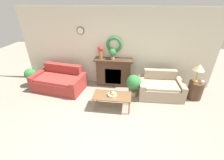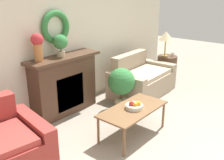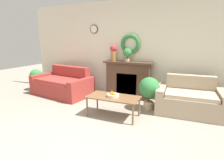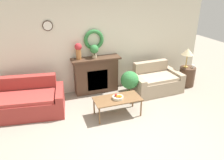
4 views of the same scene
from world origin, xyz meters
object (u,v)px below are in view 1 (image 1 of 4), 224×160
(side_table_by_loveseat, at_px, (195,90))
(potted_plant_floor_by_loveseat, at_px, (134,83))
(mug, at_px, (203,82))
(coffee_table, at_px, (112,96))
(couch_left, at_px, (59,81))
(table_lamp, at_px, (199,68))
(loveseat_right, at_px, (160,88))
(potted_plant_floor_by_couch, at_px, (31,76))
(vase_on_mantel_left, at_px, (100,51))
(fruit_bowl, at_px, (112,94))
(fireplace, at_px, (114,72))
(potted_plant_on_mantel, at_px, (113,53))

(side_table_by_loveseat, bearing_deg, potted_plant_floor_by_loveseat, -175.11)
(mug, bearing_deg, side_table_by_loveseat, 142.13)
(mug, bearing_deg, coffee_table, -163.81)
(coffee_table, height_order, mug, mug)
(couch_left, bearing_deg, mug, 7.75)
(table_lamp, bearing_deg, loveseat_right, -176.98)
(side_table_by_loveseat, bearing_deg, table_lamp, 141.34)
(table_lamp, height_order, potted_plant_floor_by_couch, table_lamp)
(coffee_table, bearing_deg, loveseat_right, 29.85)
(vase_on_mantel_left, distance_m, potted_plant_floor_by_loveseat, 1.59)
(fruit_bowl, xyz_separation_m, mug, (2.70, 0.81, 0.14))
(table_lamp, distance_m, vase_on_mantel_left, 3.17)
(loveseat_right, xyz_separation_m, potted_plant_floor_by_loveseat, (-0.88, -0.16, 0.21))
(coffee_table, relative_size, potted_plant_floor_by_couch, 1.59)
(coffee_table, distance_m, vase_on_mantel_left, 1.75)
(fireplace, bearing_deg, couch_left, -164.09)
(potted_plant_on_mantel, bearing_deg, vase_on_mantel_left, 177.31)
(potted_plant_on_mantel, xyz_separation_m, potted_plant_floor_by_loveseat, (0.77, -0.67, -0.76))
(side_table_by_loveseat, height_order, table_lamp, table_lamp)
(mug, relative_size, vase_on_mantel_left, 0.21)
(side_table_by_loveseat, xyz_separation_m, potted_plant_on_mantel, (-2.76, 0.50, 0.97))
(coffee_table, bearing_deg, potted_plant_floor_by_loveseat, 48.69)
(mug, bearing_deg, potted_plant_on_mantel, 168.52)
(fireplace, bearing_deg, potted_plant_floor_by_loveseat, -42.82)
(fruit_bowl, relative_size, vase_on_mantel_left, 0.59)
(coffee_table, xyz_separation_m, table_lamp, (2.54, 0.91, 0.65))
(side_table_by_loveseat, height_order, potted_plant_on_mantel, potted_plant_on_mantel)
(couch_left, xyz_separation_m, vase_on_mantel_left, (1.43, 0.54, 0.99))
(fruit_bowl, relative_size, mug, 2.79)
(potted_plant_floor_by_couch, bearing_deg, potted_plant_on_mantel, 8.96)
(table_lamp, height_order, potted_plant_floor_by_loveseat, table_lamp)
(fireplace, distance_m, potted_plant_floor_by_couch, 3.03)
(couch_left, distance_m, mug, 4.73)
(fireplace, distance_m, table_lamp, 2.76)
(potted_plant_on_mantel, bearing_deg, coffee_table, -83.24)
(fireplace, xyz_separation_m, fruit_bowl, (0.13, -1.41, -0.03))
(vase_on_mantel_left, bearing_deg, table_lamp, -8.62)
(fruit_bowl, bearing_deg, couch_left, 156.73)
(potted_plant_floor_by_couch, distance_m, potted_plant_floor_by_loveseat, 3.73)
(couch_left, distance_m, side_table_by_loveseat, 4.61)
(loveseat_right, relative_size, table_lamp, 2.47)
(fruit_bowl, xyz_separation_m, potted_plant_on_mantel, (-0.17, 1.39, 0.77))
(fruit_bowl, bearing_deg, table_lamp, 20.26)
(loveseat_right, bearing_deg, coffee_table, -152.25)
(side_table_by_loveseat, relative_size, table_lamp, 1.01)
(table_lamp, height_order, vase_on_mantel_left, vase_on_mantel_left)
(fruit_bowl, bearing_deg, coffee_table, 100.43)
(table_lamp, bearing_deg, side_table_by_loveseat, -38.66)
(table_lamp, distance_m, mug, 0.47)
(side_table_by_loveseat, bearing_deg, coffee_table, -161.57)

